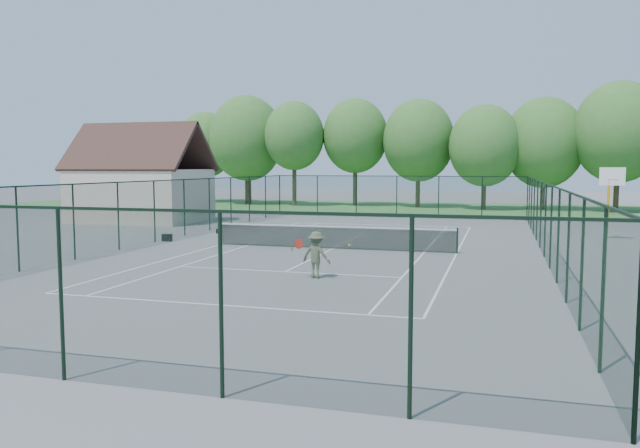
{
  "coord_description": "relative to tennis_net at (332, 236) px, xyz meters",
  "views": [
    {
      "loc": [
        7.2,
        -26.88,
        3.7
      ],
      "look_at": [
        0.0,
        -2.0,
        1.3
      ],
      "focal_mm": 35.0,
      "sensor_mm": 36.0,
      "label": 1
    }
  ],
  "objects": [
    {
      "name": "fence_enclosure",
      "position": [
        0.0,
        0.0,
        0.98
      ],
      "size": [
        18.05,
        36.05,
        3.02
      ],
      "color": "#1A3622",
      "rests_on": "ground"
    },
    {
      "name": "tennis_net",
      "position": [
        0.0,
        0.0,
        0.0
      ],
      "size": [
        11.08,
        0.08,
        1.1
      ],
      "color": "black",
      "rests_on": "ground"
    },
    {
      "name": "tennis_player",
      "position": [
        1.39,
        -7.27,
        0.2
      ],
      "size": [
        1.94,
        0.87,
        1.55
      ],
      "color": "#565A3E",
      "rests_on": "ground"
    },
    {
      "name": "sports_bag_a",
      "position": [
        -8.61,
        0.46,
        -0.39
      ],
      "size": [
        0.45,
        0.27,
        0.36
      ],
      "primitive_type": "cube",
      "rotation": [
        0.0,
        0.0,
        0.0
      ],
      "color": "black",
      "rests_on": "ground"
    },
    {
      "name": "ground",
      "position": [
        0.0,
        0.0,
        -0.58
      ],
      "size": [
        140.0,
        140.0,
        0.0
      ],
      "primitive_type": "plane",
      "color": "slate",
      "rests_on": "ground"
    },
    {
      "name": "tree_line_far",
      "position": [
        0.0,
        30.0,
        5.42
      ],
      "size": [
        39.4,
        6.4,
        9.7
      ],
      "color": "#483620",
      "rests_on": "ground"
    },
    {
      "name": "basketball_goal",
      "position": [
        12.54,
        7.43,
        1.99
      ],
      "size": [
        1.2,
        1.43,
        3.65
      ],
      "color": "#DCA00A",
      "rests_on": "ground"
    },
    {
      "name": "grass_far",
      "position": [
        0.0,
        30.0,
        -0.57
      ],
      "size": [
        80.0,
        16.0,
        0.01
      ],
      "primitive_type": "cube",
      "color": "#43843B",
      "rests_on": "ground"
    },
    {
      "name": "court_lines",
      "position": [
        0.0,
        0.0,
        -0.57
      ],
      "size": [
        11.05,
        23.85,
        0.01
      ],
      "color": "white",
      "rests_on": "ground"
    },
    {
      "name": "sports_bag_b",
      "position": [
        -7.71,
        4.52,
        -0.45
      ],
      "size": [
        0.35,
        0.25,
        0.24
      ],
      "primitive_type": "cube",
      "rotation": [
        0.0,
        0.0,
        0.21
      ],
      "color": "black",
      "rests_on": "ground"
    },
    {
      "name": "utility_building",
      "position": [
        -16.0,
        10.0,
        2.54
      ],
      "size": [
        8.6,
        6.27,
        6.63
      ],
      "color": "beige",
      "rests_on": "ground"
    }
  ]
}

